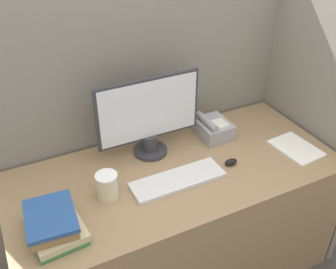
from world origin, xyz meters
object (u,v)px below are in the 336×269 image
keyboard (178,180)px  book_stack (53,224)px  monitor (149,118)px  mouse (231,162)px  coffee_cup (107,186)px  desk_telephone (213,128)px

keyboard → book_stack: book_stack is taller
monitor → mouse: 0.46m
monitor → mouse: (0.32, -0.28, -0.19)m
coffee_cup → desk_telephone: bearing=17.4°
keyboard → mouse: mouse is taller
keyboard → mouse: size_ratio=6.60×
monitor → desk_telephone: 0.41m
keyboard → monitor: bearing=94.0°
mouse → desk_telephone: size_ratio=0.35×
coffee_cup → book_stack: bearing=-156.7°
desk_telephone → keyboard: bearing=-143.5°
keyboard → mouse: bearing=-0.7°
keyboard → coffee_cup: bearing=171.3°
monitor → book_stack: 0.69m
mouse → book_stack: book_stack is taller
mouse → desk_telephone: (0.06, 0.27, 0.03)m
desk_telephone → book_stack: bearing=-160.9°
keyboard → book_stack: bearing=-173.8°
coffee_cup → book_stack: coffee_cup is taller
desk_telephone → mouse: bearing=-102.6°
book_stack → desk_telephone: bearing=19.1°
book_stack → monitor: bearing=30.6°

